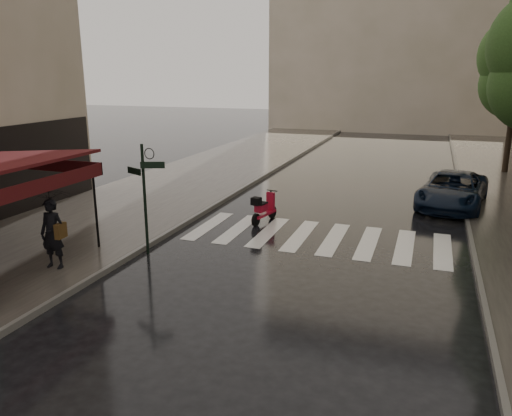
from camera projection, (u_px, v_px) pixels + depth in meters
The scene contains 10 objects.
ground at pixel (124, 305), 10.94m from camera, with size 120.00×120.00×0.00m, color black.
sidewalk_near at pixel (188, 181), 23.29m from camera, with size 6.00×60.00×0.12m, color #38332D.
curb_near at pixel (249, 185), 22.31m from camera, with size 0.12×60.00×0.16m, color #595651.
curb_far at pixel (463, 201), 19.47m from camera, with size 0.12×60.00×0.16m, color #595651.
crosswalk at pixel (317, 237), 15.45m from camera, with size 7.85×3.20×0.01m.
signpost at pixel (145, 190), 13.57m from camera, with size 1.17×0.29×3.10m.
backdrop_building at pixel (404, 11), 41.99m from camera, with size 22.00×6.00×20.00m, color tan.
pedestrian_with_umbrella at pixel (49, 204), 12.32m from camera, with size 1.13×1.15×2.52m.
scooter at pixel (264, 209), 16.88m from camera, with size 0.59×1.53×1.02m.
parked_car at pixel (453, 190), 18.81m from camera, with size 2.19×4.76×1.32m, color black.
Camera 1 is at (6.05, -8.48, 4.91)m, focal length 35.00 mm.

